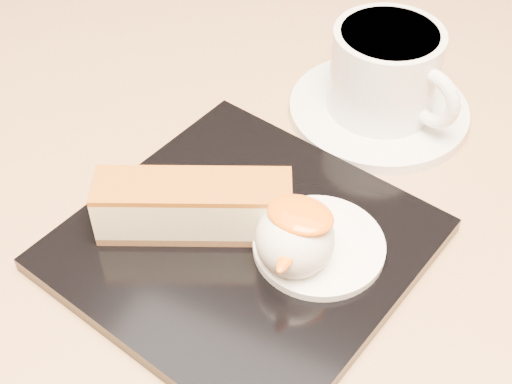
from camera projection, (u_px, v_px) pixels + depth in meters
The scene contains 9 objects.
table at pixel (260, 289), 0.67m from camera, with size 0.80×0.80×0.72m.
dessert_plate at pixel (243, 245), 0.50m from camera, with size 0.22×0.22×0.01m, color black.
cheesecake at pixel (194, 206), 0.48m from camera, with size 0.13×0.09×0.04m.
cream_smear at pixel (319, 246), 0.48m from camera, with size 0.09×0.09×0.01m, color white.
ice_cream_scoop at pixel (295, 239), 0.46m from camera, with size 0.05×0.05×0.05m, color white.
mango_sauce at pixel (300, 215), 0.44m from camera, with size 0.04×0.03×0.01m, color #FF6408.
mint_sprig at pixel (294, 205), 0.50m from camera, with size 0.03×0.02×0.00m.
saucer at pixel (378, 110), 0.60m from camera, with size 0.15×0.15×0.01m, color white.
coffee_cup at pixel (387, 70), 0.57m from camera, with size 0.11×0.09×0.07m.
Camera 1 is at (0.17, -0.36, 1.10)m, focal length 50.00 mm.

